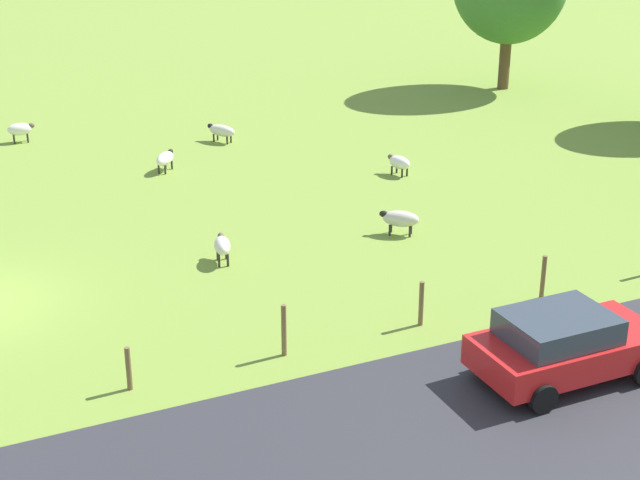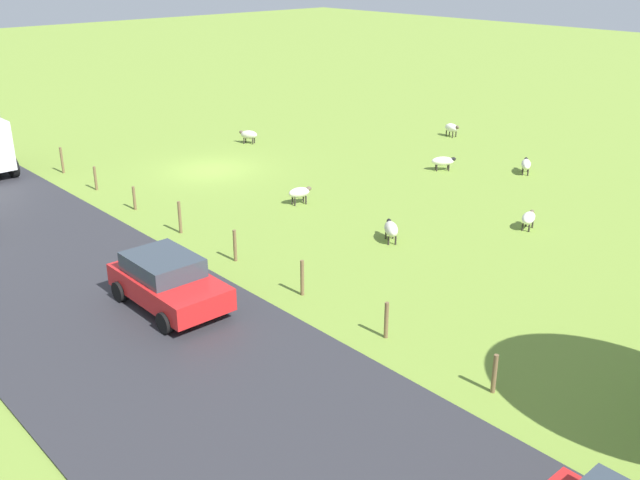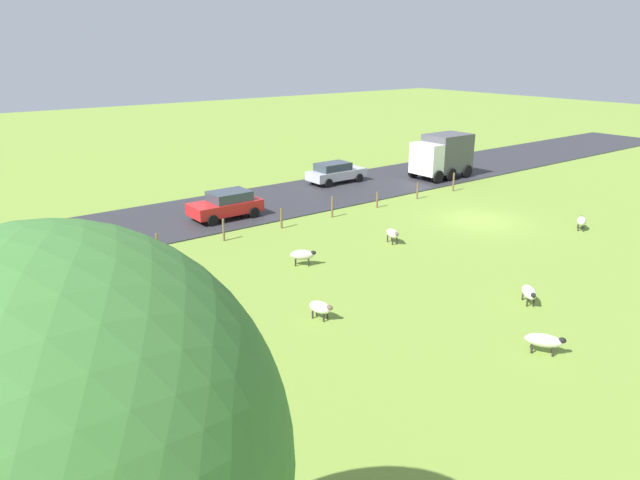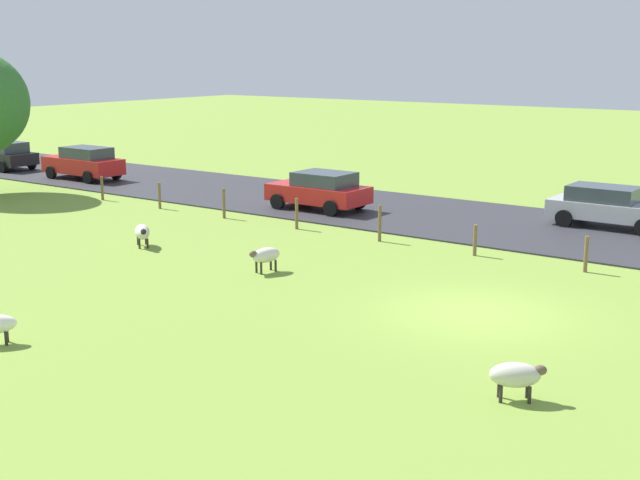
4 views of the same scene
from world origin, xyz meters
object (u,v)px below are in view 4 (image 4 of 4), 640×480
at_px(car_1, 320,190).
at_px(car_3, 609,206).
at_px(sheep_1, 142,232).
at_px(sheep_0, 516,375).
at_px(car_0, 84,162).
at_px(car_2, 3,155).
at_px(sheep_5, 265,255).

xyz_separation_m(car_1, car_3, (3.30, -10.84, -0.02)).
xyz_separation_m(sheep_1, car_3, (12.24, -11.75, 0.35)).
relative_size(sheep_0, car_1, 0.26).
height_order(sheep_1, car_1, car_1).
relative_size(sheep_0, car_0, 0.24).
height_order(sheep_1, car_0, car_0).
distance_m(sheep_0, car_2, 38.63).
bearing_deg(car_2, sheep_5, -108.86).
bearing_deg(sheep_1, car_3, -43.84).
xyz_separation_m(sheep_1, car_0, (8.82, 13.86, 0.41)).
relative_size(sheep_1, car_2, 0.28).
height_order(car_2, car_3, same).
distance_m(sheep_5, car_3, 13.94).
bearing_deg(car_3, sheep_5, 153.54).
relative_size(car_0, car_1, 1.08).
relative_size(car_1, car_3, 0.93).
relative_size(sheep_0, sheep_1, 0.93).
xyz_separation_m(sheep_1, sheep_5, (-0.23, -5.55, 0.01)).
bearing_deg(car_2, car_1, -89.42).
bearing_deg(sheep_0, car_0, 64.93).
bearing_deg(car_3, sheep_0, -167.76).
height_order(sheep_0, car_3, car_3).
bearing_deg(car_3, car_1, 106.92).
height_order(sheep_0, sheep_1, sheep_1).
bearing_deg(sheep_5, sheep_1, 87.60).
distance_m(sheep_1, car_2, 22.44).
xyz_separation_m(sheep_0, car_1, (13.85, 14.56, 0.37)).
height_order(sheep_5, car_2, car_2).
bearing_deg(car_1, car_2, 90.58).
relative_size(sheep_0, car_2, 0.26).
distance_m(sheep_0, sheep_1, 16.23).
xyz_separation_m(sheep_0, car_3, (17.14, 3.72, 0.35)).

